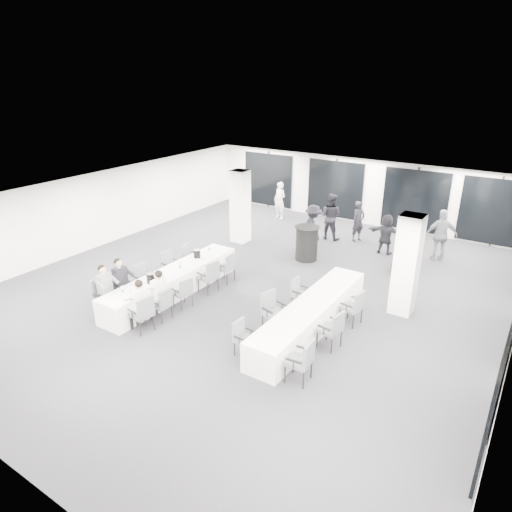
# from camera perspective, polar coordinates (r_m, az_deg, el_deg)

# --- Properties ---
(room) EXTENTS (14.04, 16.04, 2.84)m
(room) POSITION_cam_1_polar(r_m,az_deg,el_deg) (14.03, 5.42, 1.89)
(room) COLOR #252429
(room) RESTS_ON ground
(column_left) EXTENTS (0.60, 0.60, 2.80)m
(column_left) POSITION_cam_1_polar(r_m,az_deg,el_deg) (17.56, -1.99, 6.19)
(column_left) COLOR white
(column_left) RESTS_ON floor
(column_right) EXTENTS (0.60, 0.60, 2.80)m
(column_right) POSITION_cam_1_polar(r_m,az_deg,el_deg) (12.83, 18.32, -1.09)
(column_right) COLOR white
(column_right) RESTS_ON floor
(banquet_table_main) EXTENTS (0.90, 5.00, 0.75)m
(banquet_table_main) POSITION_cam_1_polar(r_m,az_deg,el_deg) (13.78, -10.31, -3.32)
(banquet_table_main) COLOR silver
(banquet_table_main) RESTS_ON floor
(banquet_table_side) EXTENTS (0.90, 5.00, 0.75)m
(banquet_table_side) POSITION_cam_1_polar(r_m,az_deg,el_deg) (11.88, 6.84, -7.49)
(banquet_table_side) COLOR silver
(banquet_table_side) RESTS_ON floor
(cocktail_table) EXTENTS (0.88, 0.88, 1.22)m
(cocktail_table) POSITION_cam_1_polar(r_m,az_deg,el_deg) (16.09, 6.35, 1.62)
(cocktail_table) COLOR black
(cocktail_table) RESTS_ON floor
(chair_main_left_near) EXTENTS (0.60, 0.64, 1.02)m
(chair_main_left_near) POSITION_cam_1_polar(r_m,az_deg,el_deg) (13.17, -18.62, -4.44)
(chair_main_left_near) COLOR #4A4D51
(chair_main_left_near) RESTS_ON floor
(chair_main_left_second) EXTENTS (0.54, 0.60, 1.02)m
(chair_main_left_second) POSITION_cam_1_polar(r_m,az_deg,el_deg) (13.47, -16.80, -3.60)
(chair_main_left_second) COLOR #4A4D51
(chair_main_left_second) RESTS_ON floor
(chair_main_left_mid) EXTENTS (0.51, 0.55, 0.91)m
(chair_main_left_mid) POSITION_cam_1_polar(r_m,az_deg,el_deg) (14.01, -14.00, -2.57)
(chair_main_left_mid) COLOR #4A4D51
(chair_main_left_mid) RESTS_ON floor
(chair_main_left_fourth) EXTENTS (0.53, 0.57, 0.94)m
(chair_main_left_fourth) POSITION_cam_1_polar(r_m,az_deg,el_deg) (14.73, -10.77, -0.96)
(chair_main_left_fourth) COLOR #4A4D51
(chair_main_left_fourth) RESTS_ON floor
(chair_main_left_far) EXTENTS (0.50, 0.53, 0.86)m
(chair_main_left_far) POSITION_cam_1_polar(r_m,az_deg,el_deg) (15.35, -8.41, -0.00)
(chair_main_left_far) COLOR #4A4D51
(chair_main_left_far) RESTS_ON floor
(chair_main_right_near) EXTENTS (0.59, 0.63, 1.01)m
(chair_main_right_near) POSITION_cam_1_polar(r_m,az_deg,el_deg) (11.93, -13.93, -6.79)
(chair_main_right_near) COLOR #4A4D51
(chair_main_right_near) RESTS_ON floor
(chair_main_right_second) EXTENTS (0.47, 0.53, 0.92)m
(chair_main_right_second) POSITION_cam_1_polar(r_m,az_deg,el_deg) (12.38, -11.58, -5.71)
(chair_main_right_second) COLOR #4A4D51
(chair_main_right_second) RESTS_ON floor
(chair_main_right_mid) EXTENTS (0.54, 0.57, 0.90)m
(chair_main_right_mid) POSITION_cam_1_polar(r_m,az_deg,el_deg) (12.92, -9.01, -4.36)
(chair_main_right_mid) COLOR #4A4D51
(chair_main_right_mid) RESTS_ON floor
(chair_main_right_fourth) EXTENTS (0.59, 0.63, 1.01)m
(chair_main_right_fourth) POSITION_cam_1_polar(r_m,az_deg,el_deg) (13.66, -5.78, -2.37)
(chair_main_right_fourth) COLOR #4A4D51
(chair_main_right_fourth) RESTS_ON floor
(chair_main_right_far) EXTENTS (0.49, 0.55, 0.96)m
(chair_main_right_far) POSITION_cam_1_polar(r_m,az_deg,el_deg) (14.30, -3.59, -1.24)
(chair_main_right_far) COLOR #4A4D51
(chair_main_right_far) RESTS_ON floor
(chair_side_left_near) EXTENTS (0.46, 0.51, 0.86)m
(chair_side_left_near) POSITION_cam_1_polar(r_m,az_deg,el_deg) (10.79, -1.69, -9.91)
(chair_side_left_near) COLOR #4A4D51
(chair_side_left_near) RESTS_ON floor
(chair_side_left_mid) EXTENTS (0.63, 0.66, 1.03)m
(chair_side_left_mid) POSITION_cam_1_polar(r_m,az_deg,el_deg) (11.71, 2.04, -6.59)
(chair_side_left_mid) COLOR #4A4D51
(chair_side_left_mid) RESTS_ON floor
(chair_side_left_far) EXTENTS (0.46, 0.51, 0.87)m
(chair_side_left_far) POSITION_cam_1_polar(r_m,az_deg,el_deg) (12.85, 5.37, -4.42)
(chair_side_left_far) COLOR #4A4D51
(chair_side_left_far) RESTS_ON floor
(chair_side_right_near) EXTENTS (0.55, 0.60, 1.02)m
(chair_side_right_near) POSITION_cam_1_polar(r_m,az_deg,el_deg) (9.90, 5.85, -12.67)
(chair_side_right_near) COLOR #4A4D51
(chair_side_right_near) RESTS_ON floor
(chair_side_right_mid) EXTENTS (0.56, 0.61, 0.98)m
(chair_side_right_mid) POSITION_cam_1_polar(r_m,az_deg,el_deg) (11.10, 9.60, -8.84)
(chair_side_right_mid) COLOR #4A4D51
(chair_side_right_mid) RESTS_ON floor
(chair_side_right_far) EXTENTS (0.56, 0.60, 0.97)m
(chair_side_right_far) POSITION_cam_1_polar(r_m,az_deg,el_deg) (12.19, 12.20, -6.07)
(chair_side_right_far) COLOR #4A4D51
(chair_side_right_far) RESTS_ON floor
(seated_guest_a) EXTENTS (0.50, 0.38, 1.44)m
(seated_guest_a) POSITION_cam_1_polar(r_m,az_deg,el_deg) (12.95, -18.21, -3.70)
(seated_guest_a) COLOR slate
(seated_guest_a) RESTS_ON floor
(seated_guest_b) EXTENTS (0.50, 0.38, 1.44)m
(seated_guest_b) POSITION_cam_1_polar(r_m,az_deg,el_deg) (13.25, -16.41, -2.88)
(seated_guest_b) COLOR black
(seated_guest_b) RESTS_ON floor
(seated_guest_c) EXTENTS (0.50, 0.38, 1.44)m
(seated_guest_c) POSITION_cam_1_polar(r_m,az_deg,el_deg) (11.95, -14.54, -5.52)
(seated_guest_c) COLOR silver
(seated_guest_c) RESTS_ON floor
(seated_guest_d) EXTENTS (0.50, 0.38, 1.44)m
(seated_guest_d) POSITION_cam_1_polar(r_m,az_deg,el_deg) (12.36, -12.22, -4.33)
(seated_guest_d) COLOR silver
(seated_guest_d) RESTS_ON floor
(standing_guest_a) EXTENTS (0.76, 0.82, 1.79)m
(standing_guest_a) POSITION_cam_1_polar(r_m,az_deg,el_deg) (18.18, 12.69, 4.56)
(standing_guest_a) COLOR black
(standing_guest_a) RESTS_ON floor
(standing_guest_b) EXTENTS (1.02, 0.63, 2.09)m
(standing_guest_b) POSITION_cam_1_polar(r_m,az_deg,el_deg) (18.14, 9.30, 5.27)
(standing_guest_b) COLOR black
(standing_guest_b) RESTS_ON floor
(standing_guest_c) EXTENTS (1.34, 1.33, 1.93)m
(standing_guest_c) POSITION_cam_1_polar(r_m,az_deg,el_deg) (16.94, 7.13, 3.90)
(standing_guest_c) COLOR black
(standing_guest_c) RESTS_ON floor
(standing_guest_d) EXTENTS (1.41, 1.17, 2.09)m
(standing_guest_d) POSITION_cam_1_polar(r_m,az_deg,el_deg) (17.06, 22.19, 2.80)
(standing_guest_d) COLOR slate
(standing_guest_d) RESTS_ON floor
(standing_guest_e) EXTENTS (0.59, 0.95, 1.97)m
(standing_guest_e) POSITION_cam_1_polar(r_m,az_deg,el_deg) (15.58, 17.76, 1.42)
(standing_guest_e) COLOR black
(standing_guest_e) RESTS_ON floor
(standing_guest_f) EXTENTS (1.58, 0.68, 1.69)m
(standing_guest_f) POSITION_cam_1_polar(r_m,az_deg,el_deg) (17.12, 15.97, 2.97)
(standing_guest_f) COLOR black
(standing_guest_f) RESTS_ON floor
(standing_guest_g) EXTENTS (0.80, 0.70, 1.87)m
(standing_guest_g) POSITION_cam_1_polar(r_m,az_deg,el_deg) (20.60, 2.98, 7.24)
(standing_guest_g) COLOR silver
(standing_guest_g) RESTS_ON floor
(standing_guest_h) EXTENTS (0.69, 0.98, 1.87)m
(standing_guest_h) POSITION_cam_1_polar(r_m,az_deg,el_deg) (15.37, 19.13, 0.77)
(standing_guest_h) COLOR silver
(standing_guest_h) RESTS_ON floor
(ice_bucket_near) EXTENTS (0.25, 0.25, 0.28)m
(ice_bucket_near) POSITION_cam_1_polar(r_m,az_deg,el_deg) (12.99, -13.01, -2.68)
(ice_bucket_near) COLOR black
(ice_bucket_near) RESTS_ON banquet_table_main
(ice_bucket_far) EXTENTS (0.23, 0.23, 0.26)m
(ice_bucket_far) POSITION_cam_1_polar(r_m,az_deg,el_deg) (14.47, -7.39, 0.30)
(ice_bucket_far) COLOR black
(ice_bucket_far) RESTS_ON banquet_table_main
(water_bottle_a) EXTENTS (0.07, 0.07, 0.21)m
(water_bottle_a) POSITION_cam_1_polar(r_m,az_deg,el_deg) (12.57, -16.36, -4.08)
(water_bottle_a) COLOR silver
(water_bottle_a) RESTS_ON banquet_table_main
(water_bottle_b) EXTENTS (0.07, 0.07, 0.23)m
(water_bottle_b) POSITION_cam_1_polar(r_m,az_deg,el_deg) (13.69, -9.46, -1.19)
(water_bottle_b) COLOR silver
(water_bottle_b) RESTS_ON banquet_table_main
(water_bottle_c) EXTENTS (0.07, 0.07, 0.21)m
(water_bottle_c) POSITION_cam_1_polar(r_m,az_deg,el_deg) (14.91, -5.89, 0.92)
(water_bottle_c) COLOR silver
(water_bottle_c) RESTS_ON banquet_table_main
(plate_a) EXTENTS (0.19, 0.19, 0.03)m
(plate_a) POSITION_cam_1_polar(r_m,az_deg,el_deg) (12.69, -15.24, -4.15)
(plate_a) COLOR white
(plate_a) RESTS_ON banquet_table_main
(plate_b) EXTENTS (0.19, 0.19, 0.03)m
(plate_b) POSITION_cam_1_polar(r_m,az_deg,el_deg) (12.51, -14.43, -4.46)
(plate_b) COLOR white
(plate_b) RESTS_ON banquet_table_main
(plate_c) EXTENTS (0.18, 0.18, 0.03)m
(plate_c) POSITION_cam_1_polar(r_m,az_deg,el_deg) (13.35, -11.53, -2.46)
(plate_c) COLOR white
(plate_c) RESTS_ON banquet_table_main
(wine_glass) EXTENTS (0.08, 0.08, 0.22)m
(wine_glass) POSITION_cam_1_polar(r_m,az_deg,el_deg) (12.21, -16.70, -4.61)
(wine_glass) COLOR silver
(wine_glass) RESTS_ON banquet_table_main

